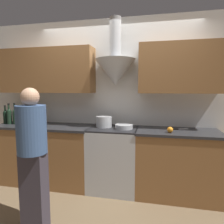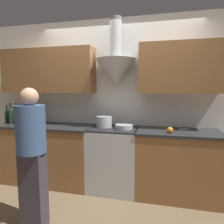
# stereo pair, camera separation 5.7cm
# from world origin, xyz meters

# --- Properties ---
(ground_plane) EXTENTS (12.00, 12.00, 0.00)m
(ground_plane) POSITION_xyz_m (0.00, 0.00, 0.00)
(ground_plane) COLOR brown
(wall_back) EXTENTS (8.40, 0.60, 2.60)m
(wall_back) POSITION_xyz_m (-0.08, 0.59, 1.48)
(wall_back) COLOR white
(wall_back) RESTS_ON ground_plane
(counter_left) EXTENTS (1.57, 0.62, 0.94)m
(counter_left) POSITION_xyz_m (-1.13, 0.32, 0.47)
(counter_left) COLOR brown
(counter_left) RESTS_ON ground_plane
(counter_right) EXTENTS (1.14, 0.62, 0.94)m
(counter_right) POSITION_xyz_m (0.91, 0.32, 0.47)
(counter_right) COLOR brown
(counter_right) RESTS_ON ground_plane
(stove_range) EXTENTS (0.71, 0.60, 0.94)m
(stove_range) POSITION_xyz_m (0.00, 0.32, 0.47)
(stove_range) COLOR #B7BABC
(stove_range) RESTS_ON ground_plane
(wine_bottle_0) EXTENTS (0.07, 0.07, 0.31)m
(wine_bottle_0) POSITION_xyz_m (-1.83, 0.31, 1.06)
(wine_bottle_0) COLOR black
(wine_bottle_0) RESTS_ON counter_left
(wine_bottle_1) EXTENTS (0.08, 0.08, 0.34)m
(wine_bottle_1) POSITION_xyz_m (-1.75, 0.30, 1.08)
(wine_bottle_1) COLOR black
(wine_bottle_1) RESTS_ON counter_left
(wine_bottle_2) EXTENTS (0.07, 0.07, 0.35)m
(wine_bottle_2) POSITION_xyz_m (-1.65, 0.32, 1.08)
(wine_bottle_2) COLOR black
(wine_bottle_2) RESTS_ON counter_left
(wine_bottle_3) EXTENTS (0.07, 0.07, 0.32)m
(wine_bottle_3) POSITION_xyz_m (-1.55, 0.31, 1.07)
(wine_bottle_3) COLOR black
(wine_bottle_3) RESTS_ON counter_left
(wine_bottle_4) EXTENTS (0.08, 0.08, 0.31)m
(wine_bottle_4) POSITION_xyz_m (-1.45, 0.32, 1.07)
(wine_bottle_4) COLOR black
(wine_bottle_4) RESTS_ON counter_left
(wine_bottle_5) EXTENTS (0.07, 0.07, 0.33)m
(wine_bottle_5) POSITION_xyz_m (-1.35, 0.31, 1.07)
(wine_bottle_5) COLOR black
(wine_bottle_5) RESTS_ON counter_left
(wine_bottle_6) EXTENTS (0.07, 0.07, 0.31)m
(wine_bottle_6) POSITION_xyz_m (-1.25, 0.29, 1.06)
(wine_bottle_6) COLOR black
(wine_bottle_6) RESTS_ON counter_left
(stock_pot) EXTENTS (0.24, 0.24, 0.16)m
(stock_pot) POSITION_xyz_m (-0.16, 0.38, 1.02)
(stock_pot) COLOR #B7BABC
(stock_pot) RESTS_ON stove_range
(mixing_bowl) EXTENTS (0.26, 0.26, 0.06)m
(mixing_bowl) POSITION_xyz_m (0.16, 0.31, 0.97)
(mixing_bowl) COLOR #B7BABC
(mixing_bowl) RESTS_ON stove_range
(orange_fruit) EXTENTS (0.08, 0.08, 0.08)m
(orange_fruit) POSITION_xyz_m (0.80, 0.17, 0.98)
(orange_fruit) COLOR orange
(orange_fruit) RESTS_ON counter_right
(chefs_knife) EXTENTS (0.23, 0.14, 0.01)m
(chefs_knife) POSITION_xyz_m (0.95, 0.44, 0.94)
(chefs_knife) COLOR silver
(chefs_knife) RESTS_ON counter_right
(person_foreground_left) EXTENTS (0.30, 0.30, 1.52)m
(person_foreground_left) POSITION_xyz_m (-0.65, -0.71, 0.84)
(person_foreground_left) COLOR #38333D
(person_foreground_left) RESTS_ON ground_plane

